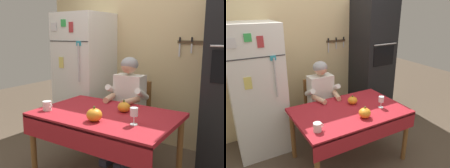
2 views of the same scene
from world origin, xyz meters
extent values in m
cube|color=#D1B784|center=(0.05, 1.35, 1.30)|extent=(3.70, 0.10, 2.60)
cube|color=#4C3823|center=(0.48, 1.29, 1.42)|extent=(0.36, 0.02, 0.04)
cube|color=silver|center=(0.33, 1.28, 1.31)|extent=(0.02, 0.01, 0.17)
cube|color=black|center=(0.33, 1.28, 1.45)|extent=(0.02, 0.01, 0.06)
cube|color=silver|center=(0.48, 1.28, 1.34)|extent=(0.02, 0.01, 0.12)
cube|color=black|center=(0.48, 1.28, 1.45)|extent=(0.02, 0.01, 0.06)
cube|color=silver|center=(0.63, 1.28, 1.34)|extent=(0.02, 0.01, 0.11)
cube|color=black|center=(0.63, 1.28, 1.45)|extent=(0.02, 0.01, 0.06)
cube|color=white|center=(-0.95, 0.96, 0.90)|extent=(0.68, 0.68, 1.80)
cylinder|color=silver|center=(-0.76, 0.60, 1.15)|extent=(0.02, 0.02, 0.50)
cube|color=#333335|center=(-0.95, 0.62, 1.42)|extent=(0.67, 0.01, 0.01)
cube|color=teal|center=(-0.77, 0.61, 1.40)|extent=(0.07, 0.01, 0.06)
cube|color=#E5D666|center=(-1.08, 0.61, 1.13)|extent=(0.09, 0.02, 0.15)
cube|color=green|center=(-1.02, 0.61, 1.65)|extent=(0.08, 0.02, 0.09)
cube|color=silver|center=(-1.20, 0.61, 1.61)|extent=(0.11, 0.02, 0.11)
cube|color=#B73338|center=(-0.89, 0.61, 1.60)|extent=(0.07, 0.01, 0.13)
cylinder|color=brown|center=(-0.64, -0.29, 0.35)|extent=(0.06, 0.06, 0.70)
cylinder|color=brown|center=(-0.64, 0.49, 0.35)|extent=(0.06, 0.06, 0.70)
cylinder|color=brown|center=(0.64, 0.49, 0.35)|extent=(0.06, 0.06, 0.70)
cube|color=#A81E28|center=(0.00, 0.10, 0.72)|extent=(1.40, 0.90, 0.04)
cube|color=#A81E28|center=(0.00, -0.34, 0.62)|extent=(1.40, 0.01, 0.20)
cube|color=brown|center=(-0.09, 0.79, 0.43)|extent=(0.40, 0.40, 0.04)
cube|color=brown|center=(-0.09, 0.97, 0.69)|extent=(0.36, 0.04, 0.48)
cylinder|color=brown|center=(-0.26, 0.62, 0.21)|extent=(0.04, 0.04, 0.41)
cylinder|color=brown|center=(-0.26, 0.96, 0.21)|extent=(0.04, 0.04, 0.41)
cylinder|color=brown|center=(0.08, 0.62, 0.21)|extent=(0.04, 0.04, 0.41)
cylinder|color=brown|center=(0.08, 0.96, 0.21)|extent=(0.04, 0.04, 0.41)
cube|color=#38384C|center=(-0.19, 0.41, 0.04)|extent=(0.10, 0.22, 0.08)
cube|color=#38384C|center=(0.01, 0.41, 0.04)|extent=(0.10, 0.22, 0.08)
cylinder|color=#38384C|center=(-0.19, 0.47, 0.23)|extent=(0.09, 0.09, 0.38)
cylinder|color=#38384C|center=(0.01, 0.47, 0.23)|extent=(0.09, 0.09, 0.38)
cube|color=#38384C|center=(-0.18, 0.63, 0.50)|extent=(0.12, 0.40, 0.11)
cube|color=#38384C|center=(0.00, 0.63, 0.50)|extent=(0.12, 0.40, 0.11)
cube|color=white|center=(-0.09, 0.75, 0.79)|extent=(0.36, 0.20, 0.48)
cylinder|color=white|center=(-0.29, 0.68, 0.83)|extent=(0.07, 0.26, 0.18)
cylinder|color=white|center=(0.11, 0.68, 0.83)|extent=(0.07, 0.26, 0.18)
cylinder|color=#D8A884|center=(-0.23, 0.51, 0.78)|extent=(0.13, 0.27, 0.07)
cylinder|color=#D8A884|center=(0.05, 0.51, 0.78)|extent=(0.13, 0.27, 0.07)
sphere|color=#D8A884|center=(-0.09, 0.73, 1.14)|extent=(0.19, 0.19, 0.19)
ellipsoid|color=#99999E|center=(-0.09, 0.74, 1.16)|extent=(0.21, 0.21, 0.17)
cylinder|color=white|center=(-0.56, -0.15, 0.79)|extent=(0.09, 0.09, 0.10)
torus|color=white|center=(-0.51, -0.15, 0.79)|extent=(0.05, 0.01, 0.05)
cylinder|color=white|center=(0.39, -0.05, 0.74)|extent=(0.07, 0.07, 0.01)
cylinder|color=white|center=(0.39, -0.05, 0.78)|extent=(0.01, 0.01, 0.07)
cylinder|color=white|center=(0.39, -0.05, 0.86)|extent=(0.07, 0.07, 0.07)
ellipsoid|color=orange|center=(0.05, -0.16, 0.80)|extent=(0.14, 0.14, 0.12)
cylinder|color=#4C6023|center=(0.05, -0.16, 0.87)|extent=(0.02, 0.02, 0.02)
ellipsoid|color=orange|center=(0.13, 0.23, 0.79)|extent=(0.13, 0.13, 0.10)
cylinder|color=#4C6023|center=(0.13, 0.23, 0.85)|extent=(0.02, 0.02, 0.02)
camera|label=1|loc=(1.36, -1.90, 1.50)|focal=40.71mm
camera|label=2|loc=(-1.36, -1.97, 1.99)|focal=34.71mm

